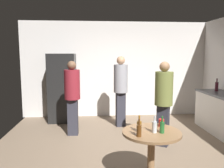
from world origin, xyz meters
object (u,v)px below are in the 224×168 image
(foreground_table, at_px, (151,139))
(beer_bottle_amber, at_px, (139,126))
(beer_bottle_green, at_px, (162,127))
(wine_bottle_on_counter, at_px, (217,86))
(beer_bottle_brown, at_px, (139,130))
(person_in_olive_shirt, at_px, (164,97))
(person_in_maroon_shirt, at_px, (72,92))
(refrigerator, at_px, (62,88))
(plastic_cup_red, at_px, (161,123))
(person_in_gray_shirt, at_px, (121,86))
(beer_bottle_clear, at_px, (154,127))

(foreground_table, distance_m, beer_bottle_amber, 0.26)
(beer_bottle_green, bearing_deg, wine_bottle_on_counter, 48.78)
(beer_bottle_brown, bearing_deg, person_in_olive_shirt, 62.18)
(wine_bottle_on_counter, xyz_separation_m, person_in_maroon_shirt, (-3.40, -0.24, -0.06))
(beer_bottle_amber, relative_size, beer_bottle_green, 1.00)
(beer_bottle_amber, bearing_deg, refrigerator, 114.62)
(plastic_cup_red, relative_size, person_in_olive_shirt, 0.07)
(wine_bottle_on_counter, relative_size, foreground_table, 0.39)
(refrigerator, xyz_separation_m, beer_bottle_amber, (1.45, -3.16, -0.08))
(person_in_gray_shirt, bearing_deg, wine_bottle_on_counter, 74.74)
(foreground_table, height_order, beer_bottle_clear, beer_bottle_clear)
(wine_bottle_on_counter, bearing_deg, person_in_gray_shirt, 172.48)
(beer_bottle_clear, bearing_deg, beer_bottle_amber, 169.06)
(wine_bottle_on_counter, relative_size, beer_bottle_amber, 1.35)
(foreground_table, xyz_separation_m, person_in_gray_shirt, (-0.13, 2.55, 0.39))
(refrigerator, xyz_separation_m, foreground_table, (1.62, -3.14, -0.27))
(refrigerator, relative_size, person_in_maroon_shirt, 1.10)
(refrigerator, xyz_separation_m, wine_bottle_on_counter, (3.77, -0.90, 0.12))
(plastic_cup_red, relative_size, person_in_maroon_shirt, 0.07)
(foreground_table, height_order, beer_bottle_green, beer_bottle_green)
(wine_bottle_on_counter, xyz_separation_m, person_in_olive_shirt, (-1.60, -0.98, -0.06))
(person_in_maroon_shirt, height_order, person_in_olive_shirt, person_in_olive_shirt)
(beer_bottle_amber, bearing_deg, person_in_maroon_shirt, 118.01)
(foreground_table, height_order, person_in_gray_shirt, person_in_gray_shirt)
(beer_bottle_green, bearing_deg, person_in_gray_shirt, 95.39)
(person_in_gray_shirt, xyz_separation_m, person_in_maroon_shirt, (-1.12, -0.54, -0.06))
(wine_bottle_on_counter, relative_size, person_in_maroon_shirt, 0.19)
(refrigerator, xyz_separation_m, beer_bottle_clear, (1.65, -3.19, -0.08))
(wine_bottle_on_counter, height_order, plastic_cup_red, wine_bottle_on_counter)
(beer_bottle_brown, bearing_deg, wine_bottle_on_counter, 45.75)
(person_in_gray_shirt, relative_size, person_in_olive_shirt, 1.06)
(refrigerator, distance_m, person_in_olive_shirt, 2.87)
(foreground_table, xyz_separation_m, beer_bottle_green, (0.12, -0.07, 0.19))
(person_in_maroon_shirt, bearing_deg, refrigerator, -159.51)
(person_in_maroon_shirt, distance_m, person_in_olive_shirt, 1.95)
(beer_bottle_amber, distance_m, plastic_cup_red, 0.42)
(beer_bottle_clear, bearing_deg, refrigerator, 117.24)
(refrigerator, bearing_deg, beer_bottle_clear, -62.76)
(foreground_table, bearing_deg, beer_bottle_green, -31.81)
(wine_bottle_on_counter, relative_size, beer_bottle_green, 1.35)
(beer_bottle_green, relative_size, person_in_gray_shirt, 0.13)
(beer_bottle_brown, height_order, person_in_gray_shirt, person_in_gray_shirt)
(foreground_table, bearing_deg, person_in_maroon_shirt, 121.90)
(foreground_table, relative_size, beer_bottle_clear, 3.48)
(beer_bottle_clear, distance_m, person_in_gray_shirt, 2.61)
(wine_bottle_on_counter, xyz_separation_m, beer_bottle_green, (-2.03, -2.32, -0.20))
(beer_bottle_green, bearing_deg, plastic_cup_red, 75.09)
(person_in_maroon_shirt, relative_size, person_in_olive_shirt, 1.00)
(beer_bottle_brown, bearing_deg, person_in_maroon_shirt, 115.44)
(plastic_cup_red, bearing_deg, refrigerator, 121.58)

